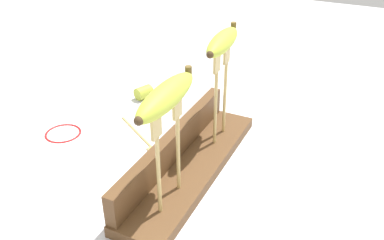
{
  "coord_description": "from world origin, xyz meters",
  "views": [
    {
      "loc": [
        -0.61,
        -0.29,
        0.52
      ],
      "look_at": [
        0.0,
        0.0,
        0.12
      ],
      "focal_mm": 38.51,
      "sensor_mm": 36.0,
      "label": 1
    }
  ],
  "objects_px": {
    "fork_stand_right": "(221,88)",
    "fork_fallen_far": "(145,139)",
    "banana_chunk_near": "(144,92)",
    "banana_raised_right": "(223,42)",
    "wire_coil": "(62,133)",
    "fork_stand_left": "(168,147)",
    "banana_raised_left": "(166,96)"
  },
  "relations": [
    {
      "from": "fork_stand_left",
      "to": "fork_fallen_far",
      "type": "distance_m",
      "value": 0.27
    },
    {
      "from": "fork_stand_right",
      "to": "fork_stand_left",
      "type": "bearing_deg",
      "value": 180.0
    },
    {
      "from": "fork_stand_left",
      "to": "banana_raised_right",
      "type": "xyz_separation_m",
      "value": [
        0.23,
        -0.0,
        0.11
      ]
    },
    {
      "from": "banana_raised_right",
      "to": "wire_coil",
      "type": "xyz_separation_m",
      "value": [
        -0.12,
        0.35,
        -0.24
      ]
    },
    {
      "from": "banana_chunk_near",
      "to": "wire_coil",
      "type": "distance_m",
      "value": 0.26
    },
    {
      "from": "fork_fallen_far",
      "to": "banana_chunk_near",
      "type": "height_order",
      "value": "banana_chunk_near"
    },
    {
      "from": "banana_raised_left",
      "to": "wire_coil",
      "type": "distance_m",
      "value": 0.43
    },
    {
      "from": "fork_stand_right",
      "to": "fork_fallen_far",
      "type": "distance_m",
      "value": 0.22
    },
    {
      "from": "banana_raised_right",
      "to": "fork_fallen_far",
      "type": "height_order",
      "value": "banana_raised_right"
    },
    {
      "from": "fork_stand_right",
      "to": "banana_chunk_near",
      "type": "xyz_separation_m",
      "value": [
        0.13,
        0.27,
        -0.13
      ]
    },
    {
      "from": "fork_fallen_far",
      "to": "wire_coil",
      "type": "relative_size",
      "value": 2.04
    },
    {
      "from": "fork_stand_left",
      "to": "fork_fallen_far",
      "type": "relative_size",
      "value": 1.09
    },
    {
      "from": "fork_stand_right",
      "to": "wire_coil",
      "type": "xyz_separation_m",
      "value": [
        -0.12,
        0.35,
        -0.14
      ]
    },
    {
      "from": "banana_chunk_near",
      "to": "wire_coil",
      "type": "bearing_deg",
      "value": 162.48
    },
    {
      "from": "banana_raised_right",
      "to": "fork_fallen_far",
      "type": "bearing_deg",
      "value": 109.67
    },
    {
      "from": "banana_raised_left",
      "to": "wire_coil",
      "type": "relative_size",
      "value": 2.11
    },
    {
      "from": "fork_stand_left",
      "to": "fork_fallen_far",
      "type": "bearing_deg",
      "value": 42.76
    },
    {
      "from": "banana_raised_left",
      "to": "wire_coil",
      "type": "bearing_deg",
      "value": 72.25
    },
    {
      "from": "fork_stand_left",
      "to": "fork_fallen_far",
      "type": "xyz_separation_m",
      "value": [
        0.17,
        0.16,
        -0.13
      ]
    },
    {
      "from": "banana_raised_right",
      "to": "wire_coil",
      "type": "distance_m",
      "value": 0.44
    },
    {
      "from": "banana_raised_right",
      "to": "fork_stand_left",
      "type": "bearing_deg",
      "value": 180.0
    },
    {
      "from": "banana_chunk_near",
      "to": "banana_raised_right",
      "type": "bearing_deg",
      "value": -114.8
    },
    {
      "from": "banana_raised_left",
      "to": "banana_raised_right",
      "type": "height_order",
      "value": "banana_raised_right"
    },
    {
      "from": "fork_stand_left",
      "to": "banana_raised_right",
      "type": "height_order",
      "value": "banana_raised_right"
    },
    {
      "from": "fork_stand_left",
      "to": "banana_raised_left",
      "type": "distance_m",
      "value": 0.1
    },
    {
      "from": "banana_raised_left",
      "to": "banana_raised_right",
      "type": "bearing_deg",
      "value": -0.0
    },
    {
      "from": "fork_stand_left",
      "to": "banana_raised_left",
      "type": "xyz_separation_m",
      "value": [
        -0.0,
        -0.0,
        0.1
      ]
    },
    {
      "from": "fork_stand_right",
      "to": "fork_fallen_far",
      "type": "relative_size",
      "value": 1.18
    },
    {
      "from": "fork_stand_right",
      "to": "banana_chunk_near",
      "type": "height_order",
      "value": "fork_stand_right"
    },
    {
      "from": "fork_stand_right",
      "to": "banana_chunk_near",
      "type": "bearing_deg",
      "value": 65.21
    },
    {
      "from": "fork_stand_left",
      "to": "wire_coil",
      "type": "distance_m",
      "value": 0.39
    },
    {
      "from": "banana_raised_right",
      "to": "wire_coil",
      "type": "bearing_deg",
      "value": 108.63
    }
  ]
}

